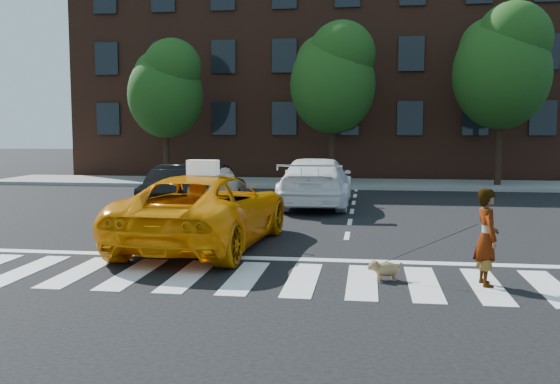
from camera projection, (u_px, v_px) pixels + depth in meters
name	position (u px, v px, depth m)	size (l,w,h in m)	color
ground	(245.00, 278.00, 10.68)	(120.00, 120.00, 0.00)	black
crosswalk	(245.00, 278.00, 10.68)	(13.00, 2.40, 0.01)	silver
stop_line	(261.00, 258.00, 12.25)	(12.00, 0.30, 0.01)	silver
sidewalk_far	(321.00, 183.00, 27.91)	(30.00, 4.00, 0.15)	slate
building	(332.00, 65.00, 34.68)	(26.00, 10.00, 12.00)	#4D281B
tree_left	(166.00, 85.00, 27.93)	(3.39, 3.38, 6.50)	black
tree_mid	(333.00, 74.00, 26.84)	(3.69, 3.69, 7.10)	black
tree_right	(503.00, 62.00, 25.82)	(4.00, 4.00, 7.70)	black
taxi	(206.00, 210.00, 13.50)	(2.59, 5.62, 1.56)	orange
black_sedan	(198.00, 193.00, 16.81)	(1.69, 4.85, 1.60)	black
white_suv	(316.00, 182.00, 20.33)	(2.21, 5.44, 1.58)	white
woman	(487.00, 237.00, 10.08)	(0.58, 0.38, 1.59)	#999999
dog	(384.00, 269.00, 10.50)	(0.60, 0.32, 0.34)	#946A4B
taxi_sign	(203.00, 168.00, 13.20)	(0.65, 0.28, 0.32)	white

